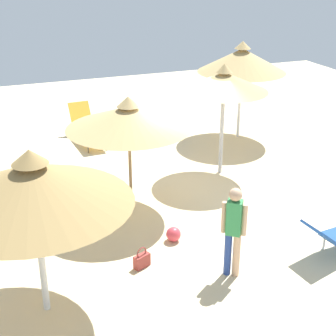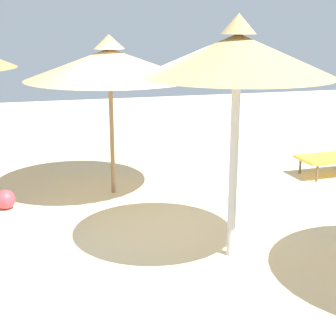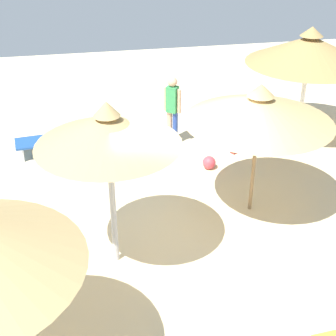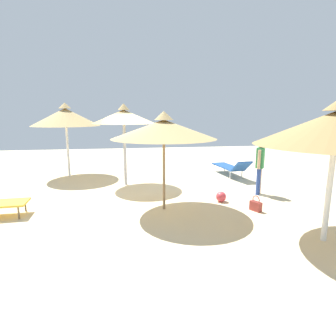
% 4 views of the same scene
% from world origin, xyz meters
% --- Properties ---
extents(ground, '(24.00, 24.00, 0.10)m').
position_xyz_m(ground, '(0.00, 0.00, -0.05)').
color(ground, beige).
extents(parasol_umbrella_center, '(2.68, 2.68, 2.56)m').
position_xyz_m(parasol_umbrella_center, '(1.48, 0.44, 2.11)').
color(parasol_umbrella_center, olive).
rests_on(parasol_umbrella_center, ground).
extents(parasol_umbrella_back, '(2.19, 2.19, 2.85)m').
position_xyz_m(parasol_umbrella_back, '(-1.25, -0.57, 2.40)').
color(parasol_umbrella_back, '#B2B2B7').
rests_on(parasol_umbrella_back, ground).
extents(beach_ball, '(0.30, 0.30, 0.30)m').
position_xyz_m(beach_ball, '(1.13, 2.15, 0.15)').
color(beach_ball, '#D83F4C').
rests_on(beach_ball, ground).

